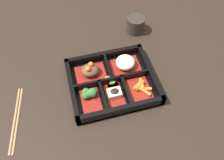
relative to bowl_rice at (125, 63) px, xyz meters
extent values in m
plane|color=black|center=(-0.06, -0.05, -0.03)|extent=(3.00, 3.00, 0.00)
cube|color=black|center=(-0.06, -0.05, -0.02)|extent=(0.27, 0.23, 0.01)
cube|color=black|center=(-0.06, -0.16, -0.01)|extent=(0.27, 0.01, 0.04)
cube|color=black|center=(-0.06, 0.06, -0.01)|extent=(0.27, 0.01, 0.04)
cube|color=black|center=(-0.19, -0.05, -0.01)|extent=(0.01, 0.23, 0.04)
cube|color=black|center=(0.07, -0.05, -0.01)|extent=(0.01, 0.23, 0.04)
cube|color=black|center=(-0.06, -0.05, -0.01)|extent=(0.25, 0.01, 0.04)
cube|color=black|center=(-0.10, -0.10, -0.01)|extent=(0.01, 0.11, 0.04)
cube|color=black|center=(-0.03, -0.10, -0.01)|extent=(0.01, 0.11, 0.04)
cube|color=black|center=(-0.06, 0.00, -0.01)|extent=(0.01, 0.10, 0.04)
cube|color=maroon|center=(-0.12, 0.00, -0.02)|extent=(0.10, 0.08, 0.01)
ellipsoid|color=brown|center=(-0.12, 0.00, 0.00)|extent=(0.06, 0.05, 0.03)
sphere|color=#D1661E|center=(-0.13, -0.01, 0.02)|extent=(0.02, 0.02, 0.02)
sphere|color=#D1661E|center=(-0.12, 0.01, 0.02)|extent=(0.02, 0.02, 0.02)
cube|color=maroon|center=(0.00, 0.00, -0.02)|extent=(0.10, 0.08, 0.01)
ellipsoid|color=silver|center=(0.00, 0.00, 0.00)|extent=(0.07, 0.06, 0.04)
cube|color=maroon|center=(-0.14, -0.10, -0.02)|extent=(0.06, 0.08, 0.01)
sphere|color=#2D6B2D|center=(-0.14, -0.09, 0.00)|extent=(0.03, 0.03, 0.03)
sphere|color=#2D6B2D|center=(-0.15, -0.08, 0.00)|extent=(0.02, 0.02, 0.02)
sphere|color=#2D6B2D|center=(-0.13, -0.09, 0.00)|extent=(0.03, 0.03, 0.03)
sphere|color=#2D6B2D|center=(-0.15, -0.08, 0.00)|extent=(0.03, 0.03, 0.03)
sphere|color=#2D6B2D|center=(-0.15, -0.09, 0.00)|extent=(0.02, 0.02, 0.02)
cube|color=maroon|center=(-0.07, -0.10, -0.02)|extent=(0.05, 0.08, 0.01)
cube|color=beige|center=(-0.07, -0.10, -0.01)|extent=(0.04, 0.03, 0.02)
ellipsoid|color=black|center=(-0.07, -0.10, 0.01)|extent=(0.03, 0.02, 0.01)
cube|color=maroon|center=(0.02, -0.10, -0.02)|extent=(0.07, 0.08, 0.01)
cylinder|color=orange|center=(0.03, -0.12, -0.01)|extent=(0.04, 0.04, 0.01)
cylinder|color=orange|center=(0.02, -0.09, -0.01)|extent=(0.04, 0.04, 0.02)
cylinder|color=orange|center=(0.01, -0.09, -0.01)|extent=(0.03, 0.03, 0.01)
cylinder|color=orange|center=(0.03, -0.09, -0.01)|extent=(0.02, 0.04, 0.01)
cylinder|color=orange|center=(0.03, -0.11, -0.01)|extent=(0.05, 0.02, 0.01)
cube|color=maroon|center=(-0.06, -0.05, -0.02)|extent=(0.04, 0.04, 0.01)
cylinder|color=#75A84C|center=(-0.06, -0.05, -0.01)|extent=(0.02, 0.02, 0.01)
cylinder|color=#75A84C|center=(-0.07, -0.04, -0.01)|extent=(0.03, 0.03, 0.00)
cylinder|color=#75A84C|center=(-0.07, -0.04, -0.01)|extent=(0.02, 0.02, 0.01)
cylinder|color=#2D2823|center=(0.09, 0.17, 0.00)|extent=(0.07, 0.07, 0.06)
cylinder|color=#597A38|center=(0.09, 0.17, 0.03)|extent=(0.06, 0.06, 0.01)
cylinder|color=#A87F51|center=(-0.37, -0.10, -0.03)|extent=(0.04, 0.21, 0.01)
cylinder|color=#A87F51|center=(-0.36, -0.10, -0.03)|extent=(0.04, 0.21, 0.01)
camera|label=1|loc=(-0.17, -0.44, 0.57)|focal=35.00mm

